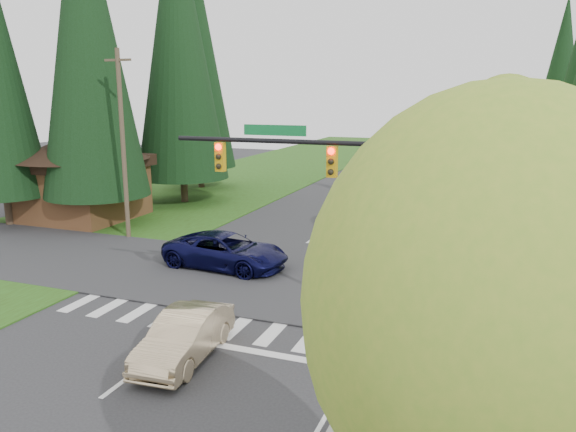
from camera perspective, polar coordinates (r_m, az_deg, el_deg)
The scene contains 30 objects.
ground at distance 17.50m, azimuth -14.05°, elevation -14.29°, with size 120.00×120.00×0.00m, color #28282B.
grass_east at distance 33.79m, azimuth 26.66°, elevation -2.16°, with size 14.00×110.00×0.06m, color #274211.
grass_west at distance 40.28m, azimuth -13.13°, elevation 1.02°, with size 14.00×110.00×0.06m, color #274211.
cross_street at distance 23.94m, azimuth -3.06°, elevation -6.51°, with size 120.00×8.00×0.10m, color #28282B.
sidewalk_east at distance 35.60m, azimuth 16.59°, elevation -0.60°, with size 1.80×80.00×0.13m, color gray.
curb_east at distance 35.67m, azimuth 15.23°, elevation -0.49°, with size 0.20×80.00×0.13m, color gray.
stone_wall_north at distance 43.32m, azimuth 19.70°, elevation 1.83°, with size 0.70×40.00×0.70m, color #4C4438.
traffic_signal at distance 18.07m, azimuth 4.99°, elevation 3.55°, with size 8.70×0.37×6.80m.
brown_building at distance 37.08m, azimuth -20.25°, elevation 4.49°, with size 8.40×8.40×5.40m.
utility_pole at distance 31.10m, azimuth -16.42°, elevation 7.08°, with size 1.60×0.24×10.00m.
decid_tree_0 at distance 26.77m, azimuth 20.86°, elevation 6.98°, with size 4.80×4.80×8.37m.
decid_tree_1 at distance 33.74m, azimuth 21.15°, elevation 8.26°, with size 5.20×5.20×8.80m.
decid_tree_2 at distance 40.72m, azimuth 20.91°, elevation 9.03°, with size 5.00×5.00×8.82m.
decid_tree_3 at distance 47.73m, azimuth 21.06°, elevation 9.08°, with size 5.00×5.00×8.55m.
decid_tree_4 at distance 54.71m, azimuth 21.23°, elevation 9.80°, with size 5.40×5.40×9.18m.
decid_tree_5 at distance 61.72m, azimuth 21.01°, elevation 9.53°, with size 4.80×4.80×8.30m.
decid_tree_6 at distance 68.71m, azimuth 21.15°, elevation 10.00°, with size 5.20×5.20×8.86m.
decid_tree_south at distance 7.13m, azimuth 20.25°, elevation -8.77°, with size 4.60×4.60×7.92m.
conifer_w_a at distance 34.87m, azimuth -19.75°, elevation 16.71°, with size 6.12×6.12×19.80m.
conifer_w_b at distance 39.78m, azimuth -19.21°, elevation 14.67°, with size 5.44×5.44×17.80m.
conifer_w_c at distance 40.82m, azimuth -11.09°, elevation 17.15°, with size 6.46×6.46×20.80m.
conifer_w_e at distance 46.92m, azimuth -9.20°, elevation 15.35°, with size 5.78×5.78×18.80m.
conifer_e_c at distance 60.89m, azimuth 26.00°, elevation 12.63°, with size 5.10×5.10×16.80m.
sedan_champagne at distance 17.24m, azimuth -10.47°, elevation -11.92°, with size 1.50×4.31×1.42m, color beige.
suv_navy at distance 25.45m, azimuth -6.31°, elevation -3.55°, with size 2.63×5.70×1.58m, color black.
parked_car_a at distance 28.99m, azimuth 12.87°, elevation -1.91°, with size 1.76×4.37×1.49m, color silver.
parked_car_b at distance 35.76m, azimuth 12.33°, elevation 0.62°, with size 1.76×4.33×1.26m, color slate.
parked_car_c at distance 49.15m, azimuth 15.53°, elevation 3.71°, with size 1.52×4.36×1.44m, color #AEAEB3.
parked_car_d at distance 50.95m, azimuth 15.79°, elevation 3.97°, with size 1.66×4.12×1.40m, color silver.
parked_car_e at distance 56.86m, azimuth 16.53°, elevation 4.79°, with size 2.03×4.99×1.45m, color #A7A7AB.
Camera 1 is at (9.24, -12.68, 7.75)m, focal length 35.00 mm.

